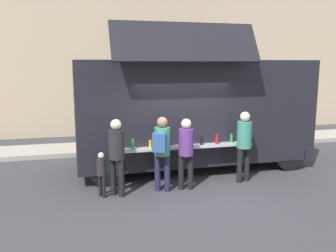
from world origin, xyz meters
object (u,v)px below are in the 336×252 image
at_px(food_truck_main, 192,110).
at_px(trash_bin, 281,129).
at_px(customer_rear_waiting, 117,151).
at_px(customer_front_ordering, 186,148).
at_px(customer_extra_browsing, 244,140).
at_px(customer_mid_with_backpack, 162,147).
at_px(child_near_queue, 102,170).

height_order(food_truck_main, trash_bin, food_truck_main).
bearing_deg(food_truck_main, customer_rear_waiting, -143.26).
xyz_separation_m(customer_front_ordering, customer_extra_browsing, (1.58, 0.20, 0.05)).
bearing_deg(customer_extra_browsing, customer_front_ordering, 80.85).
relative_size(food_truck_main, customer_rear_waiting, 3.71).
relative_size(food_truck_main, customer_front_ordering, 3.83).
xyz_separation_m(trash_bin, customer_front_ordering, (-5.04, -4.14, 0.54)).
bearing_deg(customer_extra_browsing, customer_mid_with_backpack, 79.48).
xyz_separation_m(food_truck_main, customer_front_ordering, (-0.72, -1.82, -0.65)).
xyz_separation_m(food_truck_main, trash_bin, (4.32, 2.32, -1.18)).
bearing_deg(customer_rear_waiting, child_near_queue, 131.03).
height_order(customer_extra_browsing, child_near_queue, customer_extra_browsing).
relative_size(food_truck_main, customer_extra_browsing, 3.64).
bearing_deg(food_truck_main, child_near_queue, -147.05).
relative_size(customer_rear_waiting, child_near_queue, 1.71).
distance_m(food_truck_main, customer_rear_waiting, 3.05).
bearing_deg(customer_mid_with_backpack, trash_bin, -27.38).
bearing_deg(customer_mid_with_backpack, customer_extra_browsing, -58.16).
bearing_deg(trash_bin, customer_mid_with_backpack, -143.55).
height_order(customer_rear_waiting, child_near_queue, customer_rear_waiting).
distance_m(customer_extra_browsing, child_near_queue, 3.60).
bearing_deg(trash_bin, child_near_queue, -149.31).
relative_size(customer_front_ordering, customer_extra_browsing, 0.95).
bearing_deg(customer_front_ordering, child_near_queue, 98.62).
bearing_deg(child_near_queue, customer_extra_browsing, -31.11).
distance_m(customer_front_ordering, customer_extra_browsing, 1.60).
xyz_separation_m(customer_mid_with_backpack, customer_extra_browsing, (2.17, 0.22, -0.01)).
height_order(customer_front_ordering, customer_extra_browsing, customer_extra_browsing).
bearing_deg(customer_mid_with_backpack, customer_front_ordering, -61.88).
distance_m(trash_bin, customer_front_ordering, 6.54).
height_order(trash_bin, customer_extra_browsing, customer_extra_browsing).
xyz_separation_m(customer_mid_with_backpack, customer_rear_waiting, (-1.05, -0.01, -0.03)).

